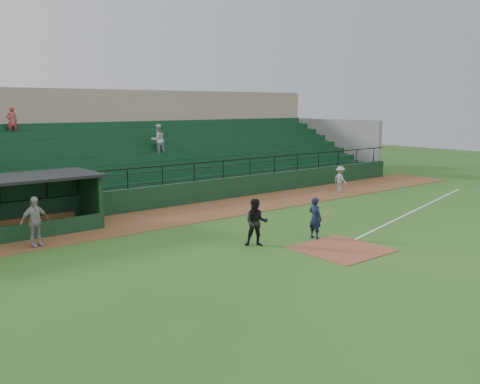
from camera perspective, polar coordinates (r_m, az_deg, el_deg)
ground at (r=20.50m, az=8.90°, el=-5.67°), size 90.00×90.00×0.00m
warning_track at (r=26.35m, az=-4.12°, el=-2.13°), size 40.00×4.00×0.03m
home_plate_dirt at (r=19.86m, az=11.06°, el=-6.18°), size 3.00×3.00×0.03m
foul_line at (r=27.45m, az=18.28°, el=-2.14°), size 17.49×4.44×0.01m
stadium_structure at (r=33.24m, az=-12.61°, el=4.08°), size 38.00×13.08×6.40m
batter_at_plate at (r=21.12m, az=8.28°, el=-2.84°), size 1.00×0.68×1.69m
umpire at (r=19.77m, az=1.80°, el=-3.38°), size 1.13×1.10×1.84m
runner at (r=32.51m, az=11.00°, el=1.40°), size 0.77×1.12×1.59m
dugout_player_a at (r=21.03m, az=-21.66°, el=-3.06°), size 1.19×0.66×1.92m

